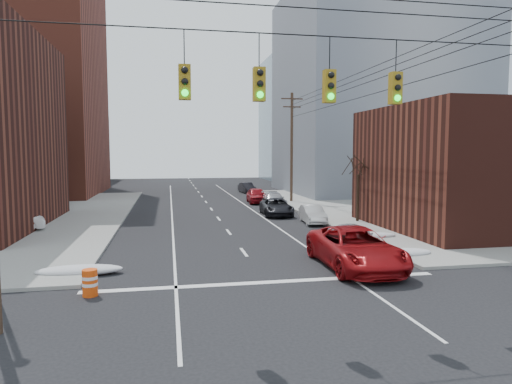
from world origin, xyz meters
name	(u,v)px	position (x,y,z in m)	size (l,w,h in m)	color
ground	(321,355)	(0.00, 0.00, 0.00)	(160.00, 160.00, 0.00)	black
sidewalk_ne	(501,206)	(27.00, 27.00, 0.07)	(40.00, 40.00, 0.15)	gray
building_brick_far	(37,147)	(-26.00, 74.00, 6.00)	(22.00, 18.00, 12.00)	#451B14
building_office	(374,93)	(22.00, 44.00, 12.50)	(22.00, 20.00, 25.00)	gray
building_glass	(322,120)	(24.00, 70.00, 11.00)	(20.00, 18.00, 22.00)	gray
building_storefront	(502,169)	(18.00, 16.00, 4.00)	(16.00, 12.00, 8.00)	#451B14
utility_pole_far	(292,145)	(8.50, 34.00, 5.78)	(2.20, 0.28, 11.00)	#473323
traffic_signals	(295,83)	(0.10, 2.97, 7.17)	(17.00, 0.42, 2.02)	black
bare_tree	(358,191)	(9.59, 20.00, 2.32)	(2.09, 2.20, 4.93)	black
snow_nw	(79,270)	(-7.40, 9.00, 0.21)	(3.50, 1.08, 0.42)	silver
snow_ne	(402,253)	(7.40, 9.50, 0.21)	(3.00, 1.08, 0.42)	silver
snow_east_far	(364,236)	(7.40, 14.00, 0.21)	(4.00, 1.08, 0.42)	silver
red_pickup	(355,248)	(4.32, 8.00, 0.88)	(2.91, 6.32, 1.76)	maroon
parked_car_a	(355,237)	(5.85, 11.64, 0.67)	(1.58, 3.94, 1.34)	#B7B7BC
parked_car_b	(313,214)	(6.40, 20.52, 0.64)	(1.35, 3.89, 1.28)	silver
parked_car_c	(276,207)	(4.80, 25.00, 0.68)	(2.26, 4.89, 1.36)	black
parked_car_d	(274,199)	(5.96, 30.97, 0.66)	(1.84, 4.52, 1.31)	#9D9DA2
parked_car_e	(257,195)	(4.94, 34.16, 0.76)	(1.80, 4.47, 1.52)	maroon
parked_car_f	(247,188)	(5.90, 45.73, 0.64)	(1.36, 3.91, 1.29)	black
lot_car_a	(9,221)	(-13.51, 19.93, 0.82)	(1.42, 4.07, 1.34)	silver
lot_car_b	(23,207)	(-14.78, 27.01, 0.87)	(2.38, 5.15, 1.43)	#AEADB2
construction_barrel	(90,282)	(-6.50, 6.04, 0.49)	(0.71, 0.71, 0.96)	#E5450C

